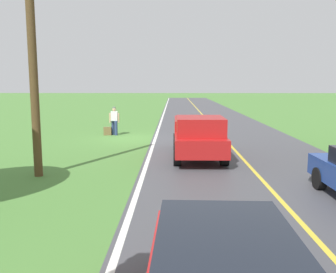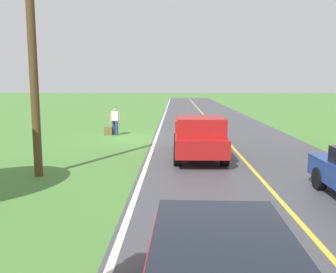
{
  "view_description": "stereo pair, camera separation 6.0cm",
  "coord_description": "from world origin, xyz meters",
  "px_view_note": "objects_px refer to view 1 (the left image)",
  "views": [
    {
      "loc": [
        -2.36,
        20.56,
        3.13
      ],
      "look_at": [
        -2.15,
        7.87,
        1.28
      ],
      "focal_mm": 38.95,
      "sensor_mm": 36.0,
      "label": 1
    },
    {
      "loc": [
        -2.42,
        20.56,
        3.13
      ],
      "look_at": [
        -2.15,
        7.87,
        1.28
      ],
      "focal_mm": 38.95,
      "sensor_mm": 36.0,
      "label": 2
    }
  ],
  "objects_px": {
    "hitchhiker_walking": "(114,119)",
    "pickup_truck_passing": "(198,135)",
    "suitcase_carried": "(108,131)",
    "utility_pole_roadside": "(32,42)"
  },
  "relations": [
    {
      "from": "suitcase_carried",
      "to": "pickup_truck_passing",
      "type": "bearing_deg",
      "value": 35.71
    },
    {
      "from": "suitcase_carried",
      "to": "utility_pole_roadside",
      "type": "xyz_separation_m",
      "value": [
        0.57,
        9.93,
        4.22
      ]
    },
    {
      "from": "hitchhiker_walking",
      "to": "suitcase_carried",
      "type": "height_order",
      "value": "hitchhiker_walking"
    },
    {
      "from": "suitcase_carried",
      "to": "utility_pole_roadside",
      "type": "relative_size",
      "value": 0.06
    },
    {
      "from": "hitchhiker_walking",
      "to": "suitcase_carried",
      "type": "xyz_separation_m",
      "value": [
        0.42,
        0.09,
        -0.73
      ]
    },
    {
      "from": "utility_pole_roadside",
      "to": "hitchhiker_walking",
      "type": "bearing_deg",
      "value": -95.64
    },
    {
      "from": "utility_pole_roadside",
      "to": "suitcase_carried",
      "type": "bearing_deg",
      "value": -93.29
    },
    {
      "from": "suitcase_carried",
      "to": "pickup_truck_passing",
      "type": "height_order",
      "value": "pickup_truck_passing"
    },
    {
      "from": "hitchhiker_walking",
      "to": "utility_pole_roadside",
      "type": "relative_size",
      "value": 0.2
    },
    {
      "from": "hitchhiker_walking",
      "to": "pickup_truck_passing",
      "type": "relative_size",
      "value": 0.32
    }
  ]
}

